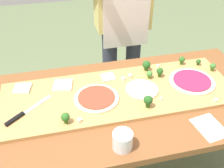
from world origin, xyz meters
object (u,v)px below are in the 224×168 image
Objects in this scene: pizza_whole_white_garlic at (142,89)px; flour_cup at (123,141)px; chefs_knife at (23,114)px; cheese_crumble_b at (216,100)px; broccoli_floret_back_left at (146,65)px; broccoli_floret_center_right at (213,66)px; broccoli_floret_center_left at (149,74)px; cheese_crumble_a at (158,66)px; broccoli_floret_back_right at (160,72)px; cook_center at (123,15)px; cheese_crumble_c at (130,76)px; broccoli_floret_back_mid at (182,60)px; pizza_whole_tomato_red at (96,98)px; broccoli_floret_front_mid at (148,101)px; pizza_slice_far_left at (108,77)px; recipe_note at (210,127)px; pizza_slice_center at (22,88)px; broccoli_floret_front_left at (65,117)px; prep_table at (116,114)px; broccoli_floret_front_right at (198,62)px; cheese_crumble_d at (123,79)px; pizza_whole_beet_magenta at (192,81)px; cheese_crumble_e at (80,120)px; pizza_slice_far_right at (63,85)px; cheese_crumble_f at (161,98)px.

flour_cup is at bearing -120.66° from pizza_whole_white_garlic.
cheese_crumble_b is at bearing -7.32° from chefs_knife.
broccoli_floret_center_right is at bearing -14.07° from broccoli_floret_back_left.
broccoli_floret_center_left is 0.15m from cheese_crumble_a.
chefs_knife is 0.83m from broccoli_floret_back_right.
pizza_whole_white_garlic is 10.76× the size of cheese_crumble_b.
broccoli_floret_center_right is at bearing -52.61° from cook_center.
broccoli_floret_back_mid is at bearing 10.23° from cheese_crumble_c.
broccoli_floret_back_mid is at bearing -58.47° from cook_center.
cheese_crumble_a is at bearing 55.44° from flour_cup.
broccoli_floret_front_mid reaches higher than pizza_whole_tomato_red.
pizza_whole_white_garlic is 0.11× the size of cook_center.
broccoli_floret_center_left is 0.78× the size of broccoli_floret_back_left.
flour_cup is (-0.58, -0.17, 0.01)m from cheese_crumble_b.
pizza_slice_far_left is at bearing 146.44° from cheese_crumble_b.
broccoli_floret_center_left is (0.75, 0.16, 0.02)m from chefs_knife.
broccoli_floret_front_mid is 0.43× the size of recipe_note.
broccoli_floret_back_mid reaches higher than pizza_whole_white_garlic.
broccoli_floret_back_left is at bearing 1.94° from pizza_slice_center.
broccoli_floret_front_mid reaches higher than chefs_knife.
flour_cup is at bearing -109.93° from cheese_crumble_c.
recipe_note is at bearing -14.23° from broccoli_floret_front_left.
prep_table is 0.24m from pizza_slice_far_left.
flour_cup reaches higher than pizza_slice_far_left.
broccoli_floret_front_right is 0.55m from recipe_note.
broccoli_floret_center_left reaches higher than cheese_crumble_d.
recipe_note is at bearing -54.65° from cheese_crumble_d.
cheese_crumble_e reaches higher than pizza_whole_beet_magenta.
cook_center is (0.23, 0.50, 0.18)m from pizza_slice_far_left.
pizza_slice_far_right is 0.41m from cheese_crumble_c.
broccoli_floret_center_left reaches higher than pizza_whole_beet_magenta.
pizza_slice_center is 1.40× the size of broccoli_floret_back_left.
broccoli_floret_center_right reaches higher than cheese_crumble_d.
broccoli_floret_back_right reaches higher than broccoli_floret_front_right.
pizza_whole_white_garlic is at bearing -144.65° from broccoli_floret_back_right.
cheese_crumble_e is at bearing 165.04° from recipe_note.
cheese_crumble_f is at bearing 8.58° from cheese_crumble_e.
cheese_crumble_d is 1.05× the size of cheese_crumble_e.
pizza_slice_center is 1.02m from broccoli_floret_back_mid.
broccoli_floret_front_mid is (0.15, -0.11, 0.16)m from prep_table.
cheese_crumble_e is (-0.11, -0.16, 0.00)m from pizza_whole_tomato_red.
pizza_slice_far_left is at bearing 166.77° from broccoli_floret_center_left.
broccoli_floret_back_left is 0.30m from cheese_crumble_f.
pizza_whole_white_garlic is 3.10× the size of broccoli_floret_front_left.
broccoli_floret_center_left is at bearing 68.50° from broccoli_floret_front_mid.
chefs_knife is 4.57× the size of broccoli_floret_center_left.
broccoli_floret_back_right is (0.81, 0.16, 0.03)m from chefs_knife.
pizza_whole_beet_magenta is 0.20m from broccoli_floret_center_right.
broccoli_floret_back_left is 0.25m from broccoli_floret_back_mid.
cheese_crumble_a reaches higher than pizza_slice_center.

